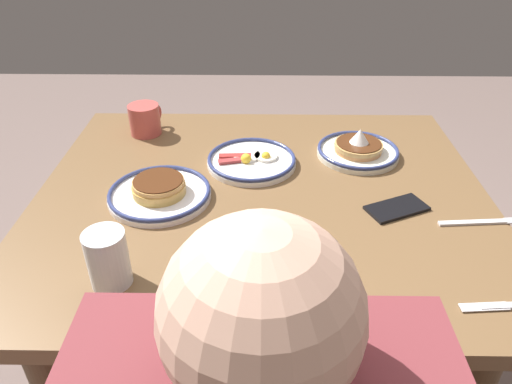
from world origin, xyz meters
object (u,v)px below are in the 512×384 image
at_px(plate_near_main, 250,160).
at_px(coffee_mug, 144,119).
at_px(drinking_glass, 106,261).
at_px(fork_near, 478,222).
at_px(plate_far_companion, 356,149).
at_px(plate_far_side, 287,256).
at_px(cell_phone, 395,208).
at_px(plate_center_pancakes, 158,192).

relative_size(plate_near_main, coffee_mug, 2.05).
relative_size(drinking_glass, fork_near, 0.62).
distance_m(drinking_glass, fork_near, 0.81).
relative_size(plate_far_companion, plate_far_side, 1.08).
xyz_separation_m(plate_far_side, cell_phone, (-0.26, -0.19, -0.01)).
bearing_deg(fork_near, drinking_glass, 14.39).
height_order(plate_near_main, plate_center_pancakes, plate_center_pancakes).
xyz_separation_m(plate_center_pancakes, plate_far_side, (-0.31, 0.23, -0.00)).
distance_m(plate_far_side, fork_near, 0.46).
distance_m(plate_far_side, cell_phone, 0.33).
xyz_separation_m(plate_far_side, fork_near, (-0.44, -0.14, -0.01)).
bearing_deg(plate_near_main, drinking_glass, 60.83).
bearing_deg(plate_center_pancakes, drinking_glass, 82.54).
relative_size(plate_far_companion, cell_phone, 1.60).
relative_size(plate_near_main, drinking_glass, 2.09).
relative_size(drinking_glass, cell_phone, 0.81).
height_order(drinking_glass, fork_near, drinking_glass).
xyz_separation_m(plate_near_main, plate_far_side, (-0.09, 0.41, 0.00)).
bearing_deg(fork_near, coffee_mug, -27.99).
bearing_deg(coffee_mug, fork_near, 152.01).
relative_size(plate_near_main, plate_far_side, 1.14).
bearing_deg(drinking_glass, cell_phone, -157.45).
bearing_deg(drinking_glass, fork_near, -165.61).
xyz_separation_m(plate_near_main, coffee_mug, (0.33, -0.19, 0.03)).
distance_m(plate_near_main, plate_center_pancakes, 0.28).
bearing_deg(plate_far_side, plate_far_companion, -114.90).
xyz_separation_m(plate_far_companion, drinking_glass, (0.56, 0.52, 0.03)).
bearing_deg(drinking_glass, coffee_mug, -83.99).
height_order(plate_near_main, drinking_glass, drinking_glass).
relative_size(plate_far_companion, coffee_mug, 1.93).
bearing_deg(coffee_mug, plate_far_side, 124.89).
relative_size(plate_center_pancakes, plate_far_side, 1.18).
height_order(plate_near_main, plate_far_side, plate_far_side).
xyz_separation_m(plate_center_pancakes, coffee_mug, (0.11, -0.36, 0.03)).
xyz_separation_m(plate_near_main, drinking_glass, (0.26, 0.47, 0.04)).
distance_m(cell_phone, fork_near, 0.18).
relative_size(plate_far_side, coffee_mug, 1.80).
xyz_separation_m(coffee_mug, cell_phone, (-0.68, 0.40, -0.04)).
distance_m(plate_far_side, drinking_glass, 0.35).
bearing_deg(plate_far_companion, plate_far_side, 65.10).
height_order(plate_center_pancakes, fork_near, plate_center_pancakes).
relative_size(plate_center_pancakes, cell_phone, 1.75).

